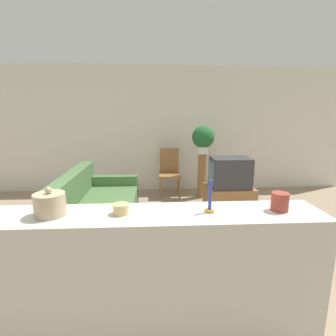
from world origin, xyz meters
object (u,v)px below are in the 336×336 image
television (230,172)px  potted_plant (203,138)px  decorative_bowl (50,204)px  couch (97,211)px  wooden_chair (169,170)px

television → potted_plant: 1.17m
decorative_bowl → potted_plant: bearing=63.4°
potted_plant → decorative_bowl: 3.80m
couch → television: television is taller
couch → decorative_bowl: decorative_bowl is taller
couch → wooden_chair: 2.02m
television → potted_plant: bearing=103.7°
potted_plant → decorative_bowl: bearing=-116.6°
couch → wooden_chair: bearing=54.4°
couch → potted_plant: potted_plant is taller
wooden_chair → decorative_bowl: 3.78m
potted_plant → couch: bearing=-141.7°
potted_plant → decorative_bowl: size_ratio=2.64×
couch → potted_plant: size_ratio=3.40×
television → decorative_bowl: decorative_bowl is taller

